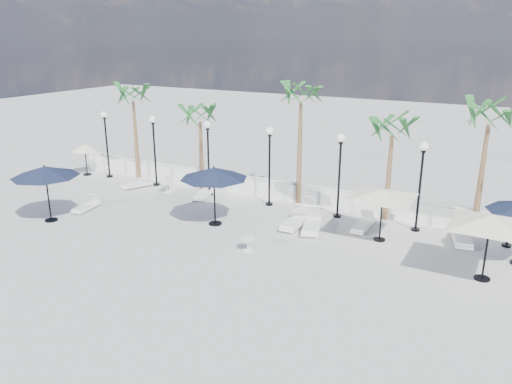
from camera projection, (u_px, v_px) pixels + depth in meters
The scene contains 29 objects.
ground at pixel (191, 254), 18.96m from camera, with size 100.00×100.00×0.00m, color #A9A9A4.
balustrade at pixel (278, 190), 25.10m from camera, with size 26.00×0.30×1.01m.
lamppost_0 at pixel (106, 135), 28.45m from camera, with size 0.36×0.36×3.84m.
lamppost_1 at pixel (154, 141), 26.85m from camera, with size 0.36×0.36×3.84m.
lamppost_2 at pixel (208, 148), 25.25m from camera, with size 0.36×0.36×3.84m.
lamppost_3 at pixel (270, 155), 23.65m from camera, with size 0.36×0.36×3.84m.
lamppost_4 at pixel (340, 164), 22.06m from camera, with size 0.36×0.36×3.84m.
lamppost_5 at pixel (421, 174), 20.46m from camera, with size 0.36×0.36×3.84m.
palm_0 at pixel (133, 99), 27.82m from camera, with size 2.60×2.60×5.50m.
palm_1 at pixel (200, 119), 26.00m from camera, with size 2.60×2.60×4.70m.
palm_2 at pixel (301, 99), 22.99m from camera, with size 2.60×2.60×6.10m.
palm_3 at pixel (392, 132), 21.37m from camera, with size 2.60×2.60×4.90m.
palm_4 at pixel (489, 121), 19.45m from camera, with size 2.60×2.60×5.70m.
lounger_0 at pixel (137, 184), 27.10m from camera, with size 1.23×1.83×0.66m.
lounger_1 at pixel (204, 193), 25.45m from camera, with size 1.10×1.89×0.68m.
lounger_2 at pixel (86, 206), 23.63m from camera, with size 0.82×1.69×0.61m.
lounger_3 at pixel (304, 209), 23.21m from camera, with size 0.57×1.65×0.62m.
lounger_4 at pixel (296, 221), 21.56m from camera, with size 0.67×2.01×0.75m.
lounger_5 at pixel (363, 225), 21.25m from camera, with size 0.57×1.71×0.64m.
lounger_6 at pixel (312, 224), 21.19m from camera, with size 1.28×2.22×0.79m.
lounger_7 at pixel (462, 236), 19.94m from camera, with size 1.12×2.14×0.76m.
side_table_0 at pixel (167, 186), 26.21m from camera, with size 0.58×0.58×0.57m.
side_table_1 at pixel (170, 184), 26.72m from camera, with size 0.57×0.57×0.55m.
side_table_2 at pixel (248, 243), 19.14m from camera, with size 0.52×0.52×0.51m.
parasol_navy_left at pixel (45, 172), 21.65m from camera, with size 2.91×2.91×2.57m.
parasol_navy_mid at pixel (214, 173), 21.22m from camera, with size 2.94×2.94×2.63m.
parasol_cream_sq_a at pixel (383, 190), 19.57m from camera, with size 4.71×4.71×2.31m.
parasol_cream_sq_b at pixel (491, 216), 16.29m from camera, with size 4.98×4.98×2.50m.
parasol_cream_small at pixel (85, 148), 29.15m from camera, with size 1.54×1.54×1.89m.
Camera 1 is at (10.49, -14.07, 7.95)m, focal length 35.00 mm.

